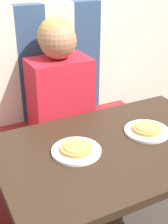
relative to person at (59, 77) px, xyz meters
The scene contains 8 objects.
booth_seat 0.58m from the person, 90.00° to the right, with size 1.15×0.55×0.47m.
booth_backrest 0.23m from the person, 90.00° to the left, with size 1.15×0.09×0.74m.
dining_table 0.68m from the person, 90.00° to the right, with size 1.06×0.69×0.71m.
person is the anchor object (origin of this frame).
plate_left 0.66m from the person, 106.59° to the right, with size 0.21×0.21×0.01m.
plate_right 0.66m from the person, 73.41° to the right, with size 0.21×0.21×0.01m.
pizza_left 0.66m from the person, 106.59° to the right, with size 0.14×0.14×0.02m.
pizza_right 0.66m from the person, 73.41° to the right, with size 0.14×0.14×0.02m.
Camera 1 is at (-0.66, -0.98, 1.46)m, focal length 50.00 mm.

